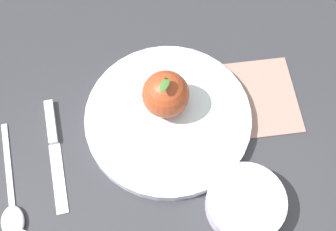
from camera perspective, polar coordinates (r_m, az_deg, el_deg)
ground_plane at (r=0.71m, az=-3.54°, el=-2.87°), size 2.40×2.40×0.00m
dinner_plate at (r=0.71m, az=0.00°, el=-0.30°), size 0.27×0.27×0.02m
apple at (r=0.68m, az=-0.30°, el=2.74°), size 0.07×0.07×0.09m
side_bowl at (r=0.66m, az=9.94°, el=-10.96°), size 0.12×0.12×0.04m
knife at (r=0.73m, az=-14.44°, el=-3.55°), size 0.18×0.08×0.01m
spoon at (r=0.71m, az=-19.45°, el=-11.01°), size 0.18×0.09×0.01m
linen_napkin at (r=0.75m, az=11.07°, el=2.27°), size 0.17×0.17×0.00m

